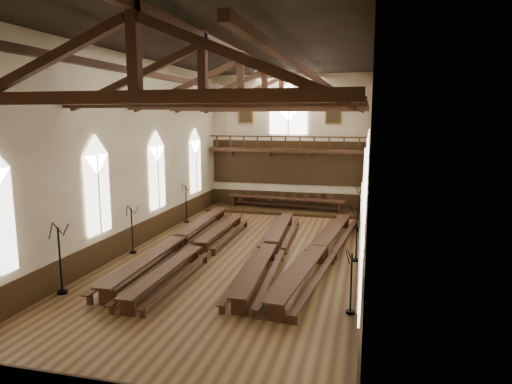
{
  "coord_description": "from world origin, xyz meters",
  "views": [
    {
      "loc": [
        6.01,
        -21.05,
        6.9
      ],
      "look_at": [
        0.37,
        1.5,
        3.04
      ],
      "focal_mm": 32.0,
      "sensor_mm": 36.0,
      "label": 1
    }
  ],
  "objects_px": {
    "dais": "(285,210)",
    "candelabrum_right_mid": "(356,245)",
    "candelabrum_left_near": "(61,273)",
    "candelabrum_right_near": "(351,294)",
    "refectory_row_d": "(321,249)",
    "candelabrum_left_mid": "(132,239)",
    "candelabrum_left_far": "(186,211)",
    "candelabrum_right_far": "(360,217)",
    "refectory_row_a": "(179,240)",
    "refectory_row_b": "(198,248)",
    "high_table": "(285,199)",
    "refectory_row_c": "(270,246)"
  },
  "relations": [
    {
      "from": "candelabrum_left_mid",
      "to": "candelabrum_right_mid",
      "type": "height_order",
      "value": "candelabrum_right_mid"
    },
    {
      "from": "candelabrum_left_near",
      "to": "candelabrum_right_near",
      "type": "height_order",
      "value": "candelabrum_left_near"
    },
    {
      "from": "refectory_row_d",
      "to": "refectory_row_c",
      "type": "bearing_deg",
      "value": 179.56
    },
    {
      "from": "candelabrum_right_mid",
      "to": "refectory_row_a",
      "type": "bearing_deg",
      "value": -176.94
    },
    {
      "from": "refectory_row_b",
      "to": "candelabrum_left_near",
      "type": "height_order",
      "value": "candelabrum_left_near"
    },
    {
      "from": "refectory_row_a",
      "to": "candelabrum_right_near",
      "type": "xyz_separation_m",
      "value": [
        8.95,
        -5.62,
        0.11
      ]
    },
    {
      "from": "high_table",
      "to": "candelabrum_left_far",
      "type": "xyz_separation_m",
      "value": [
        -5.66,
        -5.12,
        -0.11
      ]
    },
    {
      "from": "refectory_row_c",
      "to": "candelabrum_right_mid",
      "type": "distance_m",
      "value": 4.19
    },
    {
      "from": "dais",
      "to": "candelabrum_right_far",
      "type": "distance_m",
      "value": 7.17
    },
    {
      "from": "refectory_row_a",
      "to": "high_table",
      "type": "bearing_deg",
      "value": 72.57
    },
    {
      "from": "refectory_row_a",
      "to": "high_table",
      "type": "distance_m",
      "value": 11.75
    },
    {
      "from": "refectory_row_c",
      "to": "high_table",
      "type": "distance_m",
      "value": 11.19
    },
    {
      "from": "refectory_row_d",
      "to": "candelabrum_right_far",
      "type": "bearing_deg",
      "value": 75.69
    },
    {
      "from": "candelabrum_right_near",
      "to": "candelabrum_right_mid",
      "type": "height_order",
      "value": "candelabrum_right_mid"
    },
    {
      "from": "refectory_row_b",
      "to": "refectory_row_d",
      "type": "xyz_separation_m",
      "value": [
        5.9,
        1.07,
        0.05
      ]
    },
    {
      "from": "refectory_row_d",
      "to": "candelabrum_left_near",
      "type": "height_order",
      "value": "candelabrum_left_near"
    },
    {
      "from": "refectory_row_d",
      "to": "candelabrum_left_mid",
      "type": "xyz_separation_m",
      "value": [
        -9.44,
        -1.05,
        0.18
      ]
    },
    {
      "from": "refectory_row_c",
      "to": "candelabrum_left_near",
      "type": "xyz_separation_m",
      "value": [
        -6.94,
        -6.63,
        0.32
      ]
    },
    {
      "from": "refectory_row_b",
      "to": "candelabrum_right_far",
      "type": "bearing_deg",
      "value": 45.06
    },
    {
      "from": "refectory_row_a",
      "to": "candelabrum_left_far",
      "type": "xyz_separation_m",
      "value": [
        -2.15,
        6.08,
        0.19
      ]
    },
    {
      "from": "candelabrum_left_mid",
      "to": "candelabrum_right_mid",
      "type": "relative_size",
      "value": 0.93
    },
    {
      "from": "refectory_row_d",
      "to": "candelabrum_right_mid",
      "type": "xyz_separation_m",
      "value": [
        1.66,
        0.4,
        0.23
      ]
    },
    {
      "from": "candelabrum_right_far",
      "to": "refectory_row_a",
      "type": "bearing_deg",
      "value": -143.68
    },
    {
      "from": "high_table",
      "to": "candelabrum_right_far",
      "type": "relative_size",
      "value": 3.19
    },
    {
      "from": "candelabrum_left_far",
      "to": "candelabrum_left_near",
      "type": "bearing_deg",
      "value": -90.0
    },
    {
      "from": "candelabrum_left_mid",
      "to": "candelabrum_left_far",
      "type": "height_order",
      "value": "candelabrum_left_far"
    },
    {
      "from": "refectory_row_a",
      "to": "refectory_row_b",
      "type": "relative_size",
      "value": 1.07
    },
    {
      "from": "candelabrum_right_near",
      "to": "refectory_row_d",
      "type": "bearing_deg",
      "value": 106.24
    },
    {
      "from": "refectory_row_d",
      "to": "dais",
      "type": "distance_m",
      "value": 11.76
    },
    {
      "from": "dais",
      "to": "candelabrum_right_near",
      "type": "bearing_deg",
      "value": -72.09
    },
    {
      "from": "candelabrum_left_far",
      "to": "candelabrum_right_far",
      "type": "bearing_deg",
      "value": 2.58
    },
    {
      "from": "candelabrum_right_mid",
      "to": "candelabrum_right_far",
      "type": "relative_size",
      "value": 0.97
    },
    {
      "from": "candelabrum_left_mid",
      "to": "candelabrum_right_far",
      "type": "height_order",
      "value": "candelabrum_right_far"
    },
    {
      "from": "candelabrum_left_mid",
      "to": "candelabrum_right_mid",
      "type": "xyz_separation_m",
      "value": [
        11.1,
        1.45,
        0.06
      ]
    },
    {
      "from": "dais",
      "to": "high_table",
      "type": "distance_m",
      "value": 0.79
    },
    {
      "from": "refectory_row_b",
      "to": "candelabrum_right_mid",
      "type": "relative_size",
      "value": 5.32
    },
    {
      "from": "candelabrum_right_far",
      "to": "refectory_row_b",
      "type": "bearing_deg",
      "value": -134.94
    },
    {
      "from": "candelabrum_left_far",
      "to": "candelabrum_right_near",
      "type": "bearing_deg",
      "value": -46.52
    },
    {
      "from": "candelabrum_left_near",
      "to": "candelabrum_right_near",
      "type": "distance_m",
      "value": 11.14
    },
    {
      "from": "refectory_row_d",
      "to": "candelabrum_left_far",
      "type": "bearing_deg",
      "value": 147.53
    },
    {
      "from": "high_table",
      "to": "candelabrum_left_near",
      "type": "relative_size",
      "value": 3.06
    },
    {
      "from": "candelabrum_left_mid",
      "to": "dais",
      "type": "bearing_deg",
      "value": 65.05
    },
    {
      "from": "dais",
      "to": "candelabrum_right_mid",
      "type": "bearing_deg",
      "value": -63.12
    },
    {
      "from": "high_table",
      "to": "candelabrum_right_near",
      "type": "height_order",
      "value": "candelabrum_right_near"
    },
    {
      "from": "candelabrum_right_near",
      "to": "candelabrum_right_mid",
      "type": "xyz_separation_m",
      "value": [
        0.0,
        6.1,
        0.1
      ]
    },
    {
      "from": "refectory_row_d",
      "to": "candelabrum_left_far",
      "type": "xyz_separation_m",
      "value": [
        -9.44,
        6.01,
        0.21
      ]
    },
    {
      "from": "refectory_row_d",
      "to": "candelabrum_left_near",
      "type": "xyz_separation_m",
      "value": [
        -9.44,
        -6.61,
        0.29
      ]
    },
    {
      "from": "refectory_row_d",
      "to": "candelabrum_right_near",
      "type": "xyz_separation_m",
      "value": [
        1.66,
        -5.7,
        0.13
      ]
    },
    {
      "from": "refectory_row_c",
      "to": "dais",
      "type": "relative_size",
      "value": 1.27
    },
    {
      "from": "refectory_row_b",
      "to": "candelabrum_right_mid",
      "type": "distance_m",
      "value": 7.71
    }
  ]
}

